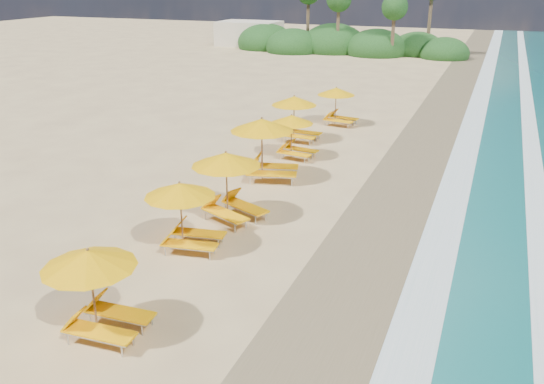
# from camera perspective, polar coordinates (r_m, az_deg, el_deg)

# --- Properties ---
(ground) EXTENTS (160.00, 160.00, 0.00)m
(ground) POSITION_cam_1_polar(r_m,az_deg,el_deg) (19.58, 0.00, -3.28)
(ground) COLOR tan
(ground) RESTS_ON ground
(wet_sand) EXTENTS (4.00, 160.00, 0.01)m
(wet_sand) POSITION_cam_1_polar(r_m,az_deg,el_deg) (18.62, 11.56, -5.06)
(wet_sand) COLOR olive
(wet_sand) RESTS_ON ground
(surf_foam) EXTENTS (4.00, 160.00, 0.01)m
(surf_foam) POSITION_cam_1_polar(r_m,az_deg,el_deg) (18.43, 19.87, -6.16)
(surf_foam) COLOR white
(surf_foam) RESTS_ON ground
(station_2) EXTENTS (2.48, 2.31, 2.24)m
(station_2) POSITION_cam_1_polar(r_m,az_deg,el_deg) (13.98, -16.93, -9.07)
(station_2) COLOR olive
(station_2) RESTS_ON ground
(station_3) EXTENTS (2.63, 2.51, 2.22)m
(station_3) POSITION_cam_1_polar(r_m,az_deg,el_deg) (17.65, -8.54, -1.94)
(station_3) COLOR olive
(station_3) RESTS_ON ground
(station_4) EXTENTS (3.18, 3.14, 2.44)m
(station_4) POSITION_cam_1_polar(r_m,az_deg,el_deg) (19.64, -4.19, 1.02)
(station_4) COLOR olive
(station_4) RESTS_ON ground
(station_5) EXTENTS (3.31, 3.21, 2.65)m
(station_5) POSITION_cam_1_polar(r_m,az_deg,el_deg) (23.48, -0.51, 4.73)
(station_5) COLOR olive
(station_5) RESTS_ON ground
(station_6) EXTENTS (2.41, 2.29, 2.06)m
(station_6) POSITION_cam_1_polar(r_m,az_deg,el_deg) (26.48, 2.25, 5.85)
(station_6) COLOR olive
(station_6) RESTS_ON ground
(station_7) EXTENTS (2.61, 2.43, 2.35)m
(station_7) POSITION_cam_1_polar(r_m,az_deg,el_deg) (29.26, 2.54, 7.63)
(station_7) COLOR olive
(station_7) RESTS_ON ground
(station_8) EXTENTS (2.54, 2.40, 2.16)m
(station_8) POSITION_cam_1_polar(r_m,az_deg,el_deg) (32.73, 6.64, 8.75)
(station_8) COLOR olive
(station_8) RESTS_ON ground
(treeline) EXTENTS (25.80, 8.80, 9.74)m
(treeline) POSITION_cam_1_polar(r_m,az_deg,el_deg) (64.66, 6.95, 14.51)
(treeline) COLOR #163D14
(treeline) RESTS_ON ground
(beach_building) EXTENTS (7.00, 5.00, 2.80)m
(beach_building) POSITION_cam_1_polar(r_m,az_deg,el_deg) (70.96, -2.28, 15.52)
(beach_building) COLOR beige
(beach_building) RESTS_ON ground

